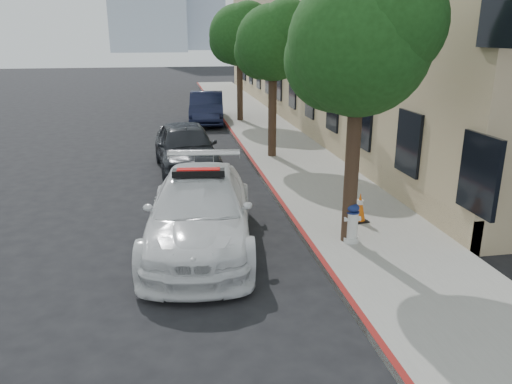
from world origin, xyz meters
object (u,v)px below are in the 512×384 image
at_px(parked_car_mid, 186,147).
at_px(parked_car_far, 207,108).
at_px(fire_hydrant, 352,223).
at_px(traffic_cone, 360,207).
at_px(police_car, 200,211).

bearing_deg(parked_car_mid, parked_car_far, 76.60).
xyz_separation_m(fire_hydrant, traffic_cone, (0.62, 1.13, -0.07)).
height_order(parked_car_mid, traffic_cone, parked_car_mid).
relative_size(police_car, parked_car_far, 1.20).
height_order(parked_car_mid, fire_hydrant, parked_car_mid).
distance_m(parked_car_far, traffic_cone, 15.47).
distance_m(police_car, fire_hydrant, 3.28).
bearing_deg(parked_car_far, police_car, -89.98).
distance_m(fire_hydrant, traffic_cone, 1.30).
relative_size(parked_car_far, traffic_cone, 6.70).
height_order(police_car, parked_car_mid, police_car).
bearing_deg(police_car, parked_car_mid, 97.01).
relative_size(fire_hydrant, traffic_cone, 1.23).
relative_size(police_car, fire_hydrant, 6.56).
xyz_separation_m(police_car, parked_car_far, (1.45, 15.68, -0.01)).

